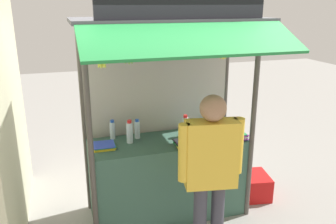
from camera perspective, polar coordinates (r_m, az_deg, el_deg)
ground_plane at (r=4.58m, az=0.00°, el=-15.95°), size 20.00×20.00×0.00m
stall_counter at (r=4.33m, az=0.00°, el=-10.59°), size 1.84×0.66×0.97m
stall_structure at (r=3.99m, az=-0.30°, el=4.51°), size 2.04×1.46×2.72m
water_bottle_rear_center at (r=4.17m, az=-5.03°, el=-2.83°), size 0.07×0.07×0.24m
water_bottle_mid_right at (r=4.21m, az=2.83°, el=-2.36°), size 0.08×0.08×0.27m
water_bottle_back_right at (r=4.04m, az=-6.26°, el=-3.28°), size 0.08×0.08×0.27m
water_bottle_far_right at (r=4.19m, az=-9.04°, el=-2.90°), size 0.07×0.07×0.23m
magazine_stack_right at (r=3.95m, az=2.49°, el=-5.26°), size 0.19×0.26×0.05m
magazine_stack_left at (r=3.98m, az=-10.41°, el=-5.43°), size 0.25×0.25×0.04m
magazine_stack_back_left at (r=4.21m, az=6.10°, el=-3.84°), size 0.25×0.31×0.06m
magazine_stack_front_left at (r=4.26m, az=10.97°, el=-3.69°), size 0.23×0.28×0.08m
banana_bunch_inner_right at (r=3.50m, az=4.70°, el=10.05°), size 0.09×0.10×0.24m
banana_bunch_inner_left at (r=3.31m, az=-6.43°, el=9.19°), size 0.10×0.09×0.27m
banana_bunch_rightmost at (r=3.27m, az=-10.78°, el=8.22°), size 0.09×0.09×0.30m
banana_bunch_leftmost at (r=3.62m, az=8.99°, el=9.79°), size 0.09×0.09×0.27m
vendor_person at (r=3.39m, az=6.99°, el=-8.57°), size 0.66×0.29×1.73m
plastic_crate at (r=4.95m, az=13.38°, el=-11.58°), size 0.52×0.52×0.31m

